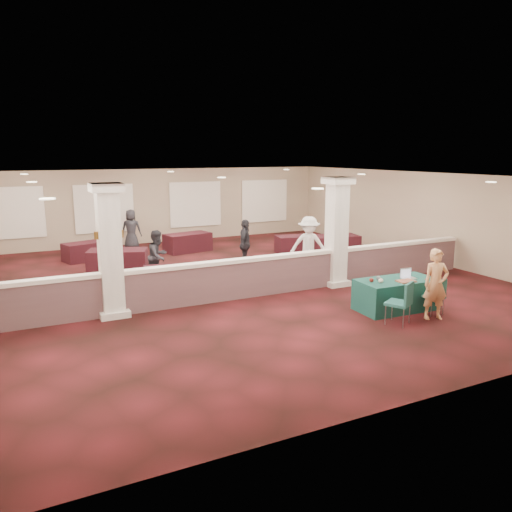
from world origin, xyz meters
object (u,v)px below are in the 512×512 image
near_table (396,294)px  far_table_front_center (172,277)px  conf_chair_side (403,300)px  woman (436,284)px  attendee_b (309,246)px  far_table_back_right (298,244)px  far_table_back_center (188,242)px  attendee_c (245,244)px  far_table_front_right (334,245)px  attendee_a (158,256)px  far_table_back_left (87,251)px  attendee_d (131,230)px  conf_chair_main (435,293)px  far_table_front_left (118,261)px

near_table → far_table_front_center: bearing=137.6°
near_table → conf_chair_side: conf_chair_side is taller
woman → attendee_b: attendee_b is taller
far_table_back_right → far_table_back_center: bearing=150.2°
attendee_b → attendee_c: size_ratio=1.12×
near_table → attendee_c: 5.99m
far_table_front_right → near_table: bearing=-111.8°
far_table_back_center → attendee_a: (-2.35, -4.17, 0.43)m
far_table_back_right → attendee_a: (-6.15, -2.00, 0.46)m
far_table_front_right → far_table_back_left: 9.24m
far_table_back_right → attendee_c: attendee_c is taller
near_table → conf_chair_side: 1.20m
near_table → conf_chair_side: size_ratio=1.99×
far_table_back_left → far_table_back_right: bearing=-16.3°
attendee_d → attendee_c: bearing=143.8°
far_table_back_left → far_table_back_center: 3.84m
near_table → far_table_back_right: 7.51m
woman → far_table_back_right: woman is taller
conf_chair_side → far_table_back_right: bearing=46.8°
conf_chair_main → far_table_front_right: conf_chair_main is taller
far_table_front_left → far_table_back_right: (7.03, 0.20, -0.04)m
far_table_back_left → far_table_back_right: size_ratio=0.99×
conf_chair_side → attendee_d: size_ratio=0.62×
conf_chair_main → attendee_b: 4.93m
far_table_front_right → woman: bearing=-107.0°
far_table_front_right → far_table_back_right: bearing=135.1°
far_table_front_center → attendee_a: (-0.15, 0.90, 0.48)m
far_table_front_right → attendee_b: attendee_b is taller
far_table_back_center → attendee_c: 3.86m
far_table_back_right → attendee_c: bearing=-152.6°
far_table_back_right → attendee_c: 3.44m
attendee_d → far_table_front_right: bearing=171.9°
conf_chair_side → attendee_d: attendee_d is taller
attendee_c → near_table: bearing=-130.3°
conf_chair_main → far_table_front_right: (1.99, 7.08, -0.15)m
woman → attendee_b: bearing=111.2°
near_table → conf_chair_main: conf_chair_main is taller
conf_chair_side → far_table_back_center: bearing=70.3°
near_table → woman: (0.31, -0.96, 0.46)m
far_table_front_center → far_table_back_right: far_table_back_right is taller
far_table_back_center → far_table_front_center: bearing=-113.4°
woman → far_table_back_left: (-6.42, 10.54, -0.51)m
far_table_front_center → far_table_back_right: (6.01, 2.90, 0.02)m
far_table_front_center → far_table_back_right: 6.67m
woman → far_table_back_left: woman is taller
far_table_back_center → attendee_a: attendee_a is taller
far_table_front_left → far_table_front_right: bearing=-5.7°
far_table_front_center → attendee_a: size_ratio=1.00×
woman → far_table_front_left: 9.98m
far_table_back_right → attendee_c: (-3.03, -1.57, 0.50)m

